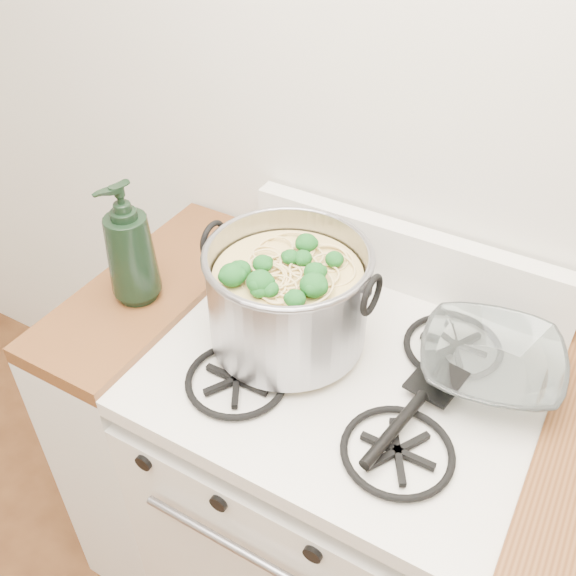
# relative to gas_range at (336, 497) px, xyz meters

# --- Properties ---
(gas_range) EXTENTS (0.76, 0.66, 0.92)m
(gas_range) POSITION_rel_gas_range_xyz_m (0.00, 0.00, 0.00)
(gas_range) COLOR white
(gas_range) RESTS_ON ground
(counter_left) EXTENTS (0.25, 0.65, 0.92)m
(counter_left) POSITION_rel_gas_range_xyz_m (-0.51, 0.00, 0.02)
(counter_left) COLOR silver
(counter_left) RESTS_ON ground
(stock_pot) EXTENTS (0.36, 0.33, 0.22)m
(stock_pot) POSITION_rel_gas_range_xyz_m (-0.14, 0.00, 0.59)
(stock_pot) COLOR gray
(stock_pot) RESTS_ON gas_range
(spatula) EXTENTS (0.33, 0.35, 0.02)m
(spatula) POSITION_rel_gas_range_xyz_m (0.18, 0.03, 0.50)
(spatula) COLOR black
(spatula) RESTS_ON gas_range
(glass_bowl) EXTENTS (0.13, 0.13, 0.03)m
(glass_bowl) POSITION_rel_gas_range_xyz_m (0.26, 0.10, 0.50)
(glass_bowl) COLOR white
(glass_bowl) RESTS_ON gas_range
(bottle) EXTENTS (0.14, 0.14, 0.29)m
(bottle) POSITION_rel_gas_range_xyz_m (-0.50, -0.05, 0.63)
(bottle) COLOR black
(bottle) RESTS_ON counter_left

